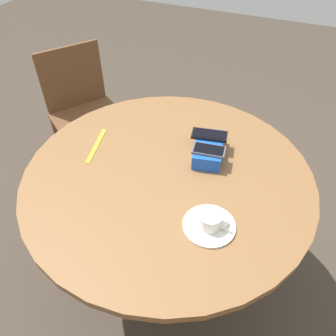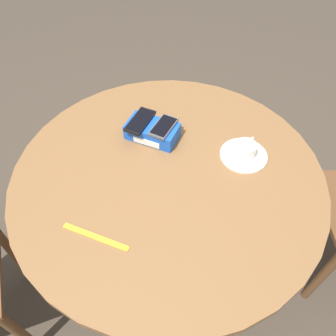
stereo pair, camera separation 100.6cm
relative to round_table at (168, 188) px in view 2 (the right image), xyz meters
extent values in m
plane|color=#42382D|center=(0.00, 0.00, -0.62)|extent=(8.00, 8.00, 0.00)
cylinder|color=#2D2D2D|center=(0.00, 0.00, -0.61)|extent=(0.39, 0.39, 0.02)
cylinder|color=#2D2D2D|center=(0.00, 0.00, -0.27)|extent=(0.07, 0.07, 0.66)
cylinder|color=brown|center=(0.00, 0.00, 0.08)|extent=(1.07, 1.07, 0.03)
cube|color=blue|center=(-0.15, 0.10, 0.12)|extent=(0.21, 0.14, 0.06)
cube|color=white|center=(-0.14, 0.05, 0.11)|extent=(0.10, 0.03, 0.03)
cube|color=black|center=(-0.19, 0.09, 0.16)|extent=(0.09, 0.15, 0.01)
cube|color=black|center=(-0.19, 0.09, 0.16)|extent=(0.08, 0.13, 0.00)
cube|color=#515156|center=(-0.11, 0.12, 0.16)|extent=(0.08, 0.13, 0.01)
cube|color=black|center=(-0.11, 0.12, 0.16)|extent=(0.07, 0.12, 0.00)
cylinder|color=white|center=(0.18, 0.22, 0.10)|extent=(0.17, 0.17, 0.01)
cylinder|color=white|center=(0.18, 0.22, 0.13)|extent=(0.08, 0.08, 0.05)
cylinder|color=brown|center=(0.18, 0.22, 0.15)|extent=(0.07, 0.07, 0.00)
torus|color=white|center=(0.18, 0.26, 0.13)|extent=(0.01, 0.05, 0.05)
cube|color=yellow|center=(-0.03, -0.33, 0.10)|extent=(0.21, 0.07, 0.00)
cylinder|color=brown|center=(0.41, 0.53, -0.39)|extent=(0.04, 0.04, 0.45)
cylinder|color=brown|center=(0.63, 0.24, -0.39)|extent=(0.04, 0.04, 0.45)
cylinder|color=brown|center=(-0.23, -0.65, -0.40)|extent=(0.04, 0.04, 0.44)
cylinder|color=brown|center=(-0.51, -0.46, -0.40)|extent=(0.04, 0.04, 0.44)
camera|label=1|loc=(0.80, 0.35, 0.94)|focal=35.00mm
camera|label=2|loc=(0.42, -0.58, 0.96)|focal=35.00mm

